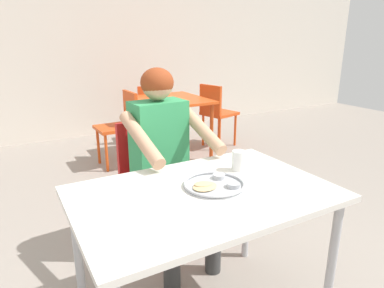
{
  "coord_description": "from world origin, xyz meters",
  "views": [
    {
      "loc": [
        -0.69,
        -1.2,
        1.43
      ],
      "look_at": [
        0.15,
        0.29,
        0.89
      ],
      "focal_mm": 31.95,
      "sensor_mm": 36.0,
      "label": 1
    }
  ],
  "objects_px": {
    "chair_red_left": "(122,123)",
    "chair_red_far": "(150,109)",
    "thali_tray": "(214,184)",
    "chair_foreground": "(152,175)",
    "diner_foreground": "(166,151)",
    "table_foreground": "(204,206)",
    "chair_red_right": "(216,111)",
    "table_background_red": "(170,106)",
    "drinking_cup": "(239,160)"
  },
  "relations": [
    {
      "from": "chair_foreground",
      "to": "chair_red_left",
      "type": "xyz_separation_m",
      "value": [
        0.32,
        1.65,
        -0.02
      ]
    },
    {
      "from": "chair_red_left",
      "to": "chair_red_right",
      "type": "xyz_separation_m",
      "value": [
        1.3,
        0.02,
        0.0
      ]
    },
    {
      "from": "chair_foreground",
      "to": "chair_red_far",
      "type": "distance_m",
      "value": 2.51
    },
    {
      "from": "chair_red_right",
      "to": "chair_red_far",
      "type": "bearing_deg",
      "value": 135.81
    },
    {
      "from": "table_background_red",
      "to": "chair_red_far",
      "type": "relative_size",
      "value": 1.11
    },
    {
      "from": "table_background_red",
      "to": "chair_red_far",
      "type": "height_order",
      "value": "chair_red_far"
    },
    {
      "from": "table_foreground",
      "to": "chair_red_far",
      "type": "distance_m",
      "value": 3.32
    },
    {
      "from": "chair_red_far",
      "to": "table_foreground",
      "type": "bearing_deg",
      "value": -108.14
    },
    {
      "from": "table_foreground",
      "to": "chair_foreground",
      "type": "xyz_separation_m",
      "value": [
        0.08,
        0.82,
        -0.15
      ]
    },
    {
      "from": "diner_foreground",
      "to": "chair_red_far",
      "type": "distance_m",
      "value": 2.72
    },
    {
      "from": "table_foreground",
      "to": "diner_foreground",
      "type": "distance_m",
      "value": 0.62
    },
    {
      "from": "chair_foreground",
      "to": "chair_red_right",
      "type": "height_order",
      "value": "chair_foreground"
    },
    {
      "from": "thali_tray",
      "to": "chair_red_right",
      "type": "relative_size",
      "value": 0.35
    },
    {
      "from": "table_background_red",
      "to": "chair_red_right",
      "type": "relative_size",
      "value": 1.06
    },
    {
      "from": "thali_tray",
      "to": "chair_red_left",
      "type": "height_order",
      "value": "chair_red_left"
    },
    {
      "from": "thali_tray",
      "to": "chair_red_far",
      "type": "distance_m",
      "value": 3.28
    },
    {
      "from": "drinking_cup",
      "to": "chair_red_far",
      "type": "distance_m",
      "value": 3.12
    },
    {
      "from": "diner_foreground",
      "to": "drinking_cup",
      "type": "bearing_deg",
      "value": -66.07
    },
    {
      "from": "table_foreground",
      "to": "chair_red_left",
      "type": "xyz_separation_m",
      "value": [
        0.4,
        2.47,
        -0.17
      ]
    },
    {
      "from": "table_background_red",
      "to": "chair_red_right",
      "type": "bearing_deg",
      "value": 3.07
    },
    {
      "from": "table_foreground",
      "to": "chair_red_right",
      "type": "distance_m",
      "value": 3.02
    },
    {
      "from": "drinking_cup",
      "to": "chair_red_left",
      "type": "height_order",
      "value": "drinking_cup"
    },
    {
      "from": "chair_red_left",
      "to": "chair_red_far",
      "type": "distance_m",
      "value": 0.92
    },
    {
      "from": "chair_foreground",
      "to": "table_background_red",
      "type": "distance_m",
      "value": 1.89
    },
    {
      "from": "table_foreground",
      "to": "chair_red_right",
      "type": "bearing_deg",
      "value": 55.72
    },
    {
      "from": "thali_tray",
      "to": "chair_red_left",
      "type": "xyz_separation_m",
      "value": [
        0.33,
        2.45,
        -0.26
      ]
    },
    {
      "from": "drinking_cup",
      "to": "chair_red_right",
      "type": "relative_size",
      "value": 0.13
    },
    {
      "from": "chair_red_right",
      "to": "thali_tray",
      "type": "bearing_deg",
      "value": -123.36
    },
    {
      "from": "thali_tray",
      "to": "chair_red_right",
      "type": "xyz_separation_m",
      "value": [
        1.63,
        2.48,
        -0.25
      ]
    },
    {
      "from": "thali_tray",
      "to": "chair_foreground",
      "type": "xyz_separation_m",
      "value": [
        0.0,
        0.8,
        -0.24
      ]
    },
    {
      "from": "chair_red_right",
      "to": "chair_red_far",
      "type": "height_order",
      "value": "chair_red_right"
    },
    {
      "from": "drinking_cup",
      "to": "chair_red_left",
      "type": "distance_m",
      "value": 2.36
    },
    {
      "from": "thali_tray",
      "to": "table_foreground",
      "type": "bearing_deg",
      "value": -164.07
    },
    {
      "from": "diner_foreground",
      "to": "table_foreground",
      "type": "bearing_deg",
      "value": -98.29
    },
    {
      "from": "thali_tray",
      "to": "drinking_cup",
      "type": "distance_m",
      "value": 0.26
    },
    {
      "from": "table_foreground",
      "to": "thali_tray",
      "type": "distance_m",
      "value": 0.11
    },
    {
      "from": "chair_red_right",
      "to": "chair_foreground",
      "type": "bearing_deg",
      "value": -134.19
    },
    {
      "from": "chair_red_right",
      "to": "diner_foreground",
      "type": "bearing_deg",
      "value": -130.47
    },
    {
      "from": "chair_foreground",
      "to": "table_background_red",
      "type": "height_order",
      "value": "chair_foreground"
    },
    {
      "from": "thali_tray",
      "to": "chair_red_right",
      "type": "bearing_deg",
      "value": 56.64
    },
    {
      "from": "thali_tray",
      "to": "chair_red_far",
      "type": "relative_size",
      "value": 0.37
    },
    {
      "from": "table_foreground",
      "to": "chair_red_far",
      "type": "bearing_deg",
      "value": 71.86
    },
    {
      "from": "chair_foreground",
      "to": "diner_foreground",
      "type": "distance_m",
      "value": 0.32
    },
    {
      "from": "thali_tray",
      "to": "chair_red_left",
      "type": "relative_size",
      "value": 0.35
    },
    {
      "from": "table_foreground",
      "to": "chair_red_left",
      "type": "relative_size",
      "value": 1.42
    },
    {
      "from": "chair_foreground",
      "to": "table_background_red",
      "type": "bearing_deg",
      "value": 60.13
    },
    {
      "from": "table_foreground",
      "to": "chair_red_far",
      "type": "height_order",
      "value": "chair_red_far"
    },
    {
      "from": "drinking_cup",
      "to": "chair_red_right",
      "type": "distance_m",
      "value": 2.76
    },
    {
      "from": "chair_foreground",
      "to": "diner_foreground",
      "type": "relative_size",
      "value": 0.7
    },
    {
      "from": "chair_foreground",
      "to": "diner_foreground",
      "type": "height_order",
      "value": "diner_foreground"
    }
  ]
}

